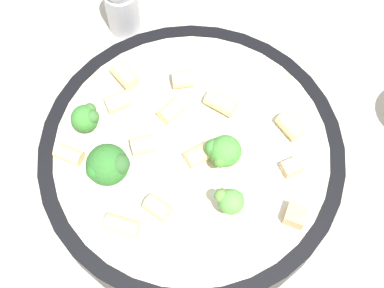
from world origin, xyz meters
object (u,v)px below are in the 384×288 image
Objects in this scene: broccoli_floret_0 at (87,118)px; broccoli_floret_1 at (108,165)px; broccoli_floret_2 at (225,152)px; rigatoni_9 at (183,79)px; rigatoni_6 at (118,102)px; rigatoni_7 at (158,208)px; pepper_shaker at (122,2)px; pasta_bowl at (192,156)px; rigatoni_10 at (144,140)px; rigatoni_5 at (70,154)px; rigatoni_3 at (290,126)px; rigatoni_0 at (221,103)px; broccoli_floret_3 at (231,201)px; chicken_chunk_1 at (292,167)px; rigatoni_2 at (122,225)px; rigatoni_8 at (171,111)px; rigatoni_1 at (200,154)px; rigatoni_4 at (125,75)px; chicken_chunk_0 at (296,216)px.

broccoli_floret_1 is (-0.05, -0.02, 0.00)m from broccoli_floret_0.
rigatoni_9 is (0.09, 0.04, -0.01)m from broccoli_floret_2.
rigatoni_6 is at bearing -47.63° from broccoli_floret_0.
rigatoni_7 is 0.27× the size of pepper_shaker.
rigatoni_10 reaches higher than pasta_bowl.
rigatoni_10 is at bearing -108.53° from broccoli_floret_0.
rigatoni_5 is at bearing 101.40° from rigatoni_10.
broccoli_floret_1 is 1.53× the size of rigatoni_3.
broccoli_floret_1 is 1.93× the size of rigatoni_9.
rigatoni_10 is at bearing -148.23° from rigatoni_6.
rigatoni_0 reaches higher than rigatoni_3.
broccoli_floret_1 reaches higher than broccoli_floret_3.
pasta_bowl is 0.10m from rigatoni_3.
broccoli_floret_2 is at bearing -105.90° from broccoli_floret_0.
pasta_bowl is 12.33× the size of rigatoni_6.
broccoli_floret_1 reaches higher than rigatoni_5.
chicken_chunk_1 is at bearing -103.16° from broccoli_floret_0.
rigatoni_8 reaches higher than rigatoni_2.
rigatoni_5 is at bearing 88.09° from broccoli_floret_2.
rigatoni_10 is at bearing 118.60° from rigatoni_0.
rigatoni_9 and rigatoni_10 have the same top height.
rigatoni_0 is at bearing 43.48° from chicken_chunk_1.
broccoli_floret_2 is (0.01, -0.10, 0.00)m from broccoli_floret_1.
rigatoni_4 is at bearing 40.45° from rigatoni_1.
pepper_shaker is at bearing -8.15° from broccoli_floret_0.
broccoli_floret_1 is 0.05m from rigatoni_2.
rigatoni_1 reaches higher than chicken_chunk_0.
broccoli_floret_0 is at bearing 132.37° from rigatoni_6.
rigatoni_7 reaches higher than rigatoni_5.
rigatoni_1 is 0.05m from rigatoni_8.
broccoli_floret_3 is at bearing -135.75° from rigatoni_6.
chicken_chunk_1 is at bearing -56.38° from broccoli_floret_3.
pepper_shaker is at bearing 24.21° from rigatoni_1.
pasta_bowl is at bearing 28.90° from broccoli_floret_3.
pasta_bowl is at bearing 76.52° from chicken_chunk_1.
broccoli_floret_3 is 1.95× the size of chicken_chunk_1.
broccoli_floret_0 reaches higher than rigatoni_0.
rigatoni_8 is at bearing 28.77° from broccoli_floret_3.
rigatoni_3 is at bearing -57.99° from rigatoni_2.
broccoli_floret_1 is at bearing 177.76° from rigatoni_6.
rigatoni_3 is 1.01× the size of rigatoni_5.
broccoli_floret_2 is 0.03m from rigatoni_1.
broccoli_floret_3 is 1.33× the size of rigatoni_5.
rigatoni_6 and rigatoni_10 have the same top height.
rigatoni_5 is (0.07, 0.05, 0.00)m from rigatoni_2.
pepper_shaker is (0.10, 0.01, -0.01)m from rigatoni_4.
rigatoni_1 is 1.13× the size of rigatoni_6.
rigatoni_10 reaches higher than chicken_chunk_0.
rigatoni_9 reaches higher than rigatoni_3.
pepper_shaker reaches higher than chicken_chunk_0.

